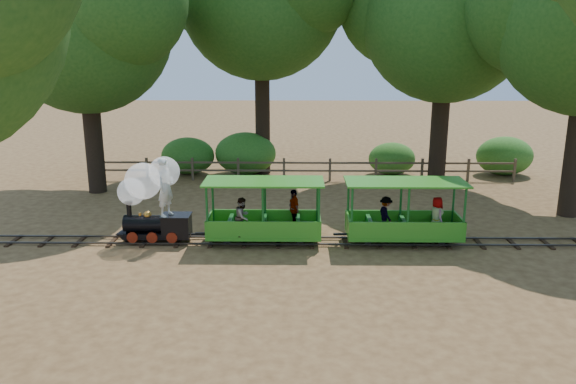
{
  "coord_description": "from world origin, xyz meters",
  "views": [
    {
      "loc": [
        -0.48,
        -15.88,
        5.74
      ],
      "look_at": [
        -0.72,
        0.5,
        1.45
      ],
      "focal_mm": 35.0,
      "sensor_mm": 36.0,
      "label": 1
    }
  ],
  "objects_px": {
    "carriage_front": "(265,218)",
    "carriage_rear": "(405,219)",
    "fence": "(307,168)",
    "locomotive": "(151,193)"
  },
  "relations": [
    {
      "from": "fence",
      "to": "carriage_rear",
      "type": "bearing_deg",
      "value": -71.09
    },
    {
      "from": "carriage_front",
      "to": "carriage_rear",
      "type": "height_order",
      "value": "same"
    },
    {
      "from": "carriage_rear",
      "to": "fence",
      "type": "xyz_separation_m",
      "value": [
        -2.75,
        8.02,
        -0.18
      ]
    },
    {
      "from": "fence",
      "to": "carriage_front",
      "type": "bearing_deg",
      "value": -99.88
    },
    {
      "from": "locomotive",
      "to": "carriage_front",
      "type": "distance_m",
      "value": 3.46
    },
    {
      "from": "carriage_rear",
      "to": "fence",
      "type": "bearing_deg",
      "value": 108.91
    },
    {
      "from": "fence",
      "to": "locomotive",
      "type": "bearing_deg",
      "value": -120.97
    },
    {
      "from": "carriage_front",
      "to": "carriage_rear",
      "type": "relative_size",
      "value": 1.0
    },
    {
      "from": "locomotive",
      "to": "carriage_front",
      "type": "xyz_separation_m",
      "value": [
        3.37,
        -0.07,
        -0.75
      ]
    },
    {
      "from": "carriage_front",
      "to": "fence",
      "type": "relative_size",
      "value": 0.19
    }
  ]
}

